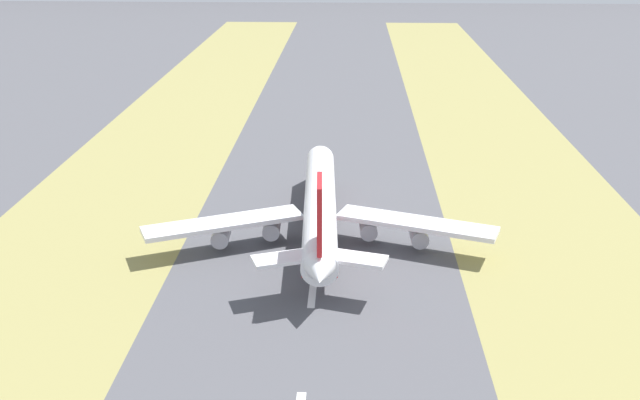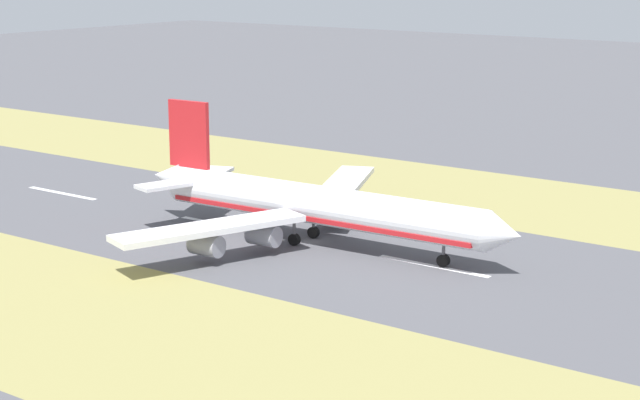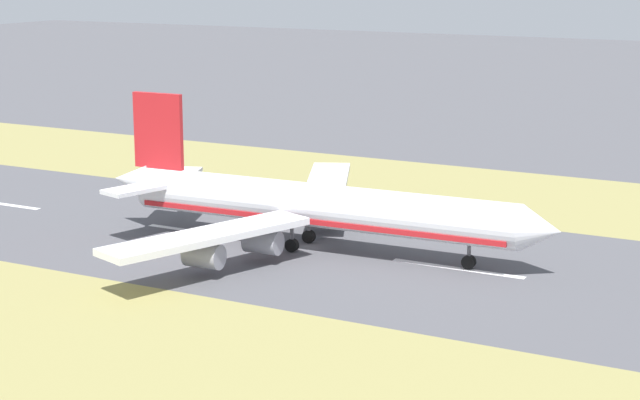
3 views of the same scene
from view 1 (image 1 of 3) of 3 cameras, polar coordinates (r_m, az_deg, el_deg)
The scene contains 6 objects.
ground_plane at distance 142.21m, azimuth -0.13°, elevation -2.92°, with size 800.00×800.00×0.00m, color #4C4C51.
grass_median_west at distance 150.87m, azimuth -17.49°, elevation -2.50°, with size 40.00×600.00×0.01m, color olive.
grass_median_east at distance 147.43m, azimuth 17.65°, elevation -3.07°, with size 40.00×600.00×0.01m, color olive.
centreline_dash_mid at distance 125.97m, azimuth -0.49°, elevation -6.24°, with size 1.20×18.00×0.01m, color silver.
centreline_dash_far at distance 162.53m, azimuth 0.21°, elevation 0.23°, with size 1.20×18.00×0.01m, color silver.
airplane_main_jet at distance 139.94m, azimuth -0.00°, elevation -0.65°, with size 64.09×67.16×20.20m.
Camera 1 is at (5.70, -129.85, 57.71)m, focal length 42.00 mm.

